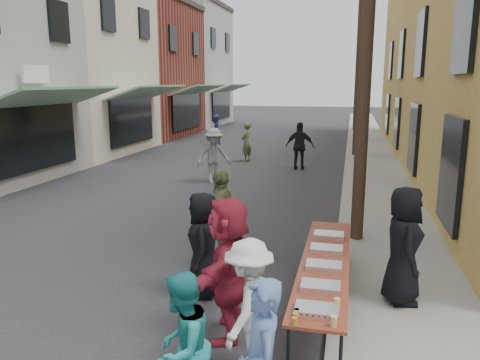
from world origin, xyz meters
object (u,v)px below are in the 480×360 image
at_px(utility_pole_far, 358,65).
at_px(catering_tray_sausage, 317,310).
at_px(guest_front_c, 182,348).
at_px(serving_table, 325,263).
at_px(guest_front_a, 203,245).
at_px(server, 403,245).
at_px(utility_pole_near, 368,21).
at_px(utility_pole_mid, 360,55).

height_order(utility_pole_far, catering_tray_sausage, utility_pole_far).
bearing_deg(guest_front_c, serving_table, 163.77).
distance_m(catering_tray_sausage, guest_front_a, 2.53).
distance_m(guest_front_a, server, 3.03).
xyz_separation_m(utility_pole_near, guest_front_c, (-1.74, -5.86, -3.72)).
distance_m(utility_pole_mid, server, 15.28).
bearing_deg(utility_pole_far, utility_pole_near, -90.00).
xyz_separation_m(utility_pole_near, utility_pole_mid, (0.00, 12.00, 0.00)).
height_order(guest_front_a, guest_front_c, guest_front_a).
relative_size(catering_tray_sausage, guest_front_a, 0.30).
bearing_deg(catering_tray_sausage, utility_pole_mid, 88.29).
distance_m(serving_table, guest_front_c, 2.99).
bearing_deg(utility_pole_near, guest_front_a, -127.47).
height_order(utility_pole_near, guest_front_a, utility_pole_near).
xyz_separation_m(utility_pole_mid, server, (0.62, -14.85, -3.51)).
xyz_separation_m(utility_pole_near, server, (0.62, -2.85, -3.51)).
distance_m(utility_pole_near, guest_front_a, 5.37).
height_order(utility_pole_near, serving_table, utility_pole_near).
bearing_deg(serving_table, guest_front_a, 179.26).
distance_m(utility_pole_near, guest_front_c, 7.16).
relative_size(utility_pole_near, serving_table, 2.25).
bearing_deg(serving_table, utility_pole_mid, 88.11).
relative_size(catering_tray_sausage, server, 0.28).
bearing_deg(utility_pole_far, catering_tray_sausage, -90.99).
relative_size(utility_pole_far, guest_front_c, 5.80).
bearing_deg(server, utility_pole_mid, -3.51).
bearing_deg(server, serving_table, 98.81).
distance_m(utility_pole_near, catering_tray_sausage, 6.08).
relative_size(serving_table, guest_front_a, 2.37).
relative_size(utility_pole_near, catering_tray_sausage, 18.00).
bearing_deg(guest_front_a, utility_pole_far, 159.71).
bearing_deg(catering_tray_sausage, guest_front_c, -139.50).
xyz_separation_m(guest_front_a, server, (3.01, 0.27, 0.14)).
bearing_deg(catering_tray_sausage, utility_pole_near, 84.05).
xyz_separation_m(serving_table, guest_front_a, (-1.89, 0.02, 0.13)).
xyz_separation_m(utility_pole_mid, guest_front_a, (-2.39, -15.12, -3.66)).
xyz_separation_m(utility_pole_mid, guest_front_c, (-1.74, -17.86, -3.72)).
relative_size(guest_front_a, guest_front_c, 1.09).
height_order(utility_pole_mid, guest_front_c, utility_pole_mid).
relative_size(serving_table, catering_tray_sausage, 8.00).
bearing_deg(serving_table, server, 14.70).
height_order(utility_pole_near, catering_tray_sausage, utility_pole_near).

